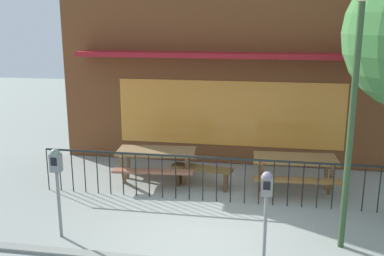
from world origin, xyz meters
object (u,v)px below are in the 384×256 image
object	(u,v)px
picnic_table_left	(156,157)
patio_bench	(202,172)
parking_meter_far	(56,170)
picnic_table_right	(295,164)
street_lamp	(355,84)
parking_meter_near	(267,192)

from	to	relation	value
picnic_table_left	patio_bench	size ratio (longest dim) A/B	1.34
picnic_table_left	parking_meter_far	size ratio (longest dim) A/B	1.19
picnic_table_right	street_lamp	size ratio (longest dim) A/B	0.44
parking_meter_far	patio_bench	bearing A→B (deg)	53.11
picnic_table_right	parking_meter_far	size ratio (longest dim) A/B	1.17
picnic_table_left	street_lamp	xyz separation A→B (m)	(3.80, -2.44, 2.12)
picnic_table_right	street_lamp	bearing A→B (deg)	-75.00
picnic_table_right	parking_meter_far	distance (m)	5.09
picnic_table_right	parking_meter_far	world-z (taller)	parking_meter_far
patio_bench	street_lamp	size ratio (longest dim) A/B	0.34
picnic_table_left	patio_bench	world-z (taller)	picnic_table_left
parking_meter_near	street_lamp	bearing A→B (deg)	25.15
patio_bench	parking_meter_near	xyz separation A→B (m)	(1.44, -2.87, 0.77)
parking_meter_near	parking_meter_far	world-z (taller)	parking_meter_far
parking_meter_near	street_lamp	size ratio (longest dim) A/B	0.34
picnic_table_right	patio_bench	size ratio (longest dim) A/B	1.31
picnic_table_left	street_lamp	size ratio (longest dim) A/B	0.45
street_lamp	picnic_table_right	bearing A→B (deg)	105.00
picnic_table_right	patio_bench	world-z (taller)	picnic_table_right
parking_meter_near	parking_meter_far	distance (m)	3.51
street_lamp	parking_meter_near	bearing A→B (deg)	-154.85
street_lamp	patio_bench	bearing A→B (deg)	139.91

